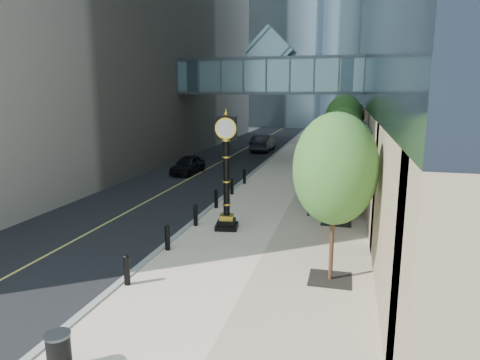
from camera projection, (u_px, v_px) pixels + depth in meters
name	position (u px, v px, depth m)	size (l,w,h in m)	color
ground	(196.00, 312.00, 12.14)	(320.00, 320.00, 0.00)	gray
road	(254.00, 144.00, 51.81)	(8.00, 180.00, 0.02)	black
sidewalk	(321.00, 145.00, 49.88)	(8.00, 180.00, 0.06)	beige
curb	(287.00, 144.00, 50.84)	(0.25, 180.00, 0.07)	gray
skywalk	(270.00, 74.00, 37.90)	(17.00, 4.20, 5.80)	slate
entrance_canopy	(340.00, 128.00, 23.76)	(3.00, 8.00, 4.38)	#383F44
bollard_row	(207.00, 207.00, 21.24)	(0.20, 16.20, 0.90)	black
street_trees	(342.00, 134.00, 25.76)	(2.87, 28.54, 5.91)	black
street_clock	(226.00, 179.00, 18.91)	(1.13, 1.13, 5.25)	black
trash_bin	(59.00, 355.00, 9.31)	(0.52, 0.52, 0.90)	black
pedestrian	(355.00, 200.00, 20.96)	(0.65, 0.43, 1.79)	beige
car_near	(188.00, 165.00, 32.60)	(1.63, 4.04, 1.38)	black
car_far	(263.00, 143.00, 45.10)	(1.78, 5.10, 1.68)	black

